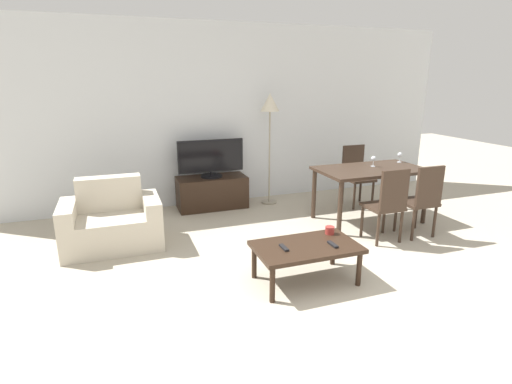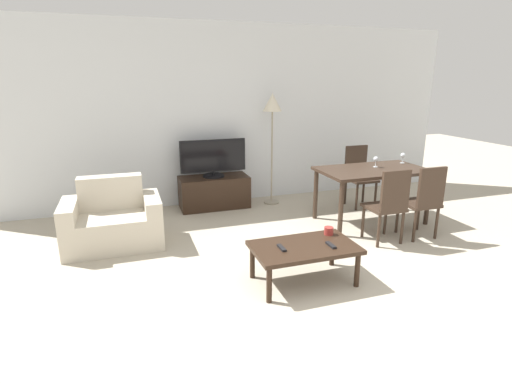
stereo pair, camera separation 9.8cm
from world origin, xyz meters
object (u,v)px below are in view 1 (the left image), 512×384
object	(u,v)px
dining_table	(370,174)
dining_chair_far	(356,173)
tv	(211,159)
wine_glass_center	(374,159)
dining_chair_near	(388,202)
cup_white_near	(330,230)
armchair	(112,223)
remote_secondary	(333,244)
remote_primary	(284,248)
wine_glass_left	(400,155)
tv_stand	(212,192)
coffee_table	(306,249)
dining_chair_near_right	(422,198)
floor_lamp	(270,111)

from	to	relation	value
dining_table	dining_chair_far	xyz separation A→B (m)	(0.25, 0.71, -0.15)
tv	wine_glass_center	distance (m)	2.32
dining_chair_near	cup_white_near	size ratio (longest dim) A/B	9.83
armchair	remote_secondary	size ratio (longest dim) A/B	7.28
remote_primary	wine_glass_left	xyz separation A→B (m)	(2.43, 1.46, 0.45)
armchair	tv_stand	distance (m)	1.76
dining_table	wine_glass_center	world-z (taller)	wine_glass_center
coffee_table	dining_chair_near	bearing A→B (deg)	22.66
armchair	cup_white_near	distance (m)	2.50
dining_chair_far	tv_stand	bearing A→B (deg)	165.06
tv	wine_glass_left	world-z (taller)	tv
coffee_table	tv	bearing A→B (deg)	96.76
armchair	dining_table	xyz separation A→B (m)	(3.33, -0.26, 0.37)
armchair	coffee_table	distance (m)	2.32
wine_glass_left	dining_chair_near_right	bearing A→B (deg)	-111.70
armchair	floor_lamp	bearing A→B (deg)	22.09
armchair	dining_chair_near	size ratio (longest dim) A/B	1.20
floor_lamp	cup_white_near	distance (m)	2.54
dining_chair_near_right	remote_secondary	world-z (taller)	dining_chair_near_right
tv_stand	floor_lamp	bearing A→B (deg)	-4.65
tv_stand	floor_lamp	xyz separation A→B (m)	(0.90, -0.07, 1.20)
dining_table	remote_secondary	distance (m)	1.94
remote_primary	dining_chair_near	bearing A→B (deg)	19.67
dining_chair_far	dining_table	bearing A→B (deg)	-109.36
wine_glass_left	remote_primary	bearing A→B (deg)	-148.94
armchair	tv	bearing A→B (deg)	35.37
floor_lamp	wine_glass_left	size ratio (longest dim) A/B	11.60
dining_table	remote_primary	distance (m)	2.24
dining_chair_near_right	remote_primary	xyz separation A→B (m)	(-2.07, -0.56, -0.11)
coffee_table	dining_table	xyz separation A→B (m)	(1.59, 1.27, 0.32)
coffee_table	dining_table	distance (m)	2.06
tv_stand	dining_chair_far	size ratio (longest dim) A/B	1.13
armchair	tv	size ratio (longest dim) A/B	1.12
cup_white_near	wine_glass_center	world-z (taller)	wine_glass_center
dining_chair_near	remote_primary	world-z (taller)	dining_chair_near
coffee_table	cup_white_near	bearing A→B (deg)	26.57
tv	dining_table	distance (m)	2.29
coffee_table	dining_chair_far	bearing A→B (deg)	47.24
dining_chair_far	floor_lamp	xyz separation A→B (m)	(-1.24, 0.50, 0.94)
dining_chair_far	cup_white_near	xyz separation A→B (m)	(-1.49, -1.81, -0.08)
coffee_table	wine_glass_left	size ratio (longest dim) A/B	6.80
armchair	remote_secondary	distance (m)	2.56
armchair	wine_glass_center	distance (m)	3.47
dining_chair_near_right	cup_white_near	bearing A→B (deg)	-165.59
floor_lamp	remote_primary	bearing A→B (deg)	-108.51
dining_table	dining_chair_far	world-z (taller)	dining_chair_far
tv_stand	tv	distance (m)	0.52
remote_primary	dining_chair_far	bearing A→B (deg)	43.86
dining_chair_far	floor_lamp	size ratio (longest dim) A/B	0.54
tv_stand	dining_table	size ratio (longest dim) A/B	0.72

